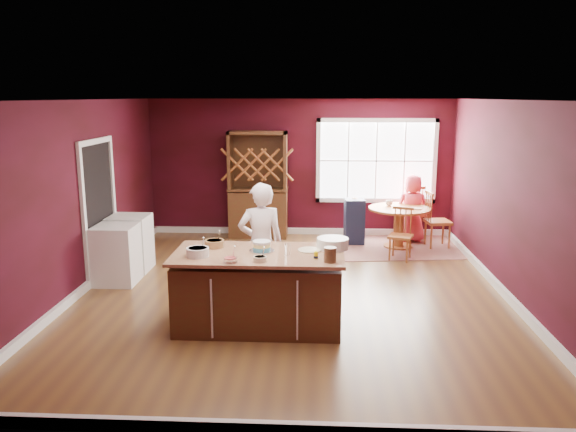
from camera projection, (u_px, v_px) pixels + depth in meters
The scene contains 28 objects.
room_shell at pixel (292, 199), 7.75m from camera, with size 7.00×7.00×7.00m.
window at pixel (376, 161), 11.03m from camera, with size 2.36×0.10×1.66m, color white, non-canonical shape.
doorway at pixel (100, 211), 8.56m from camera, with size 0.08×1.26×2.13m, color white, non-canonical shape.
kitchen_island at pixel (259, 291), 6.79m from camera, with size 2.03×1.07×0.92m.
dining_table at pixel (399, 219), 10.30m from camera, with size 1.13×1.13×0.75m.
baker at pixel (261, 244), 7.42m from camera, with size 0.61×0.40×1.66m, color silver.
layer_cake at pixel (262, 246), 6.74m from camera, with size 0.30×0.30×0.12m, color silver, non-canonical shape.
bowl_blue at pixel (198, 252), 6.53m from camera, with size 0.27×0.27×0.10m, color white.
bowl_yellow at pixel (214, 244), 6.93m from camera, with size 0.24×0.24×0.09m, color #A4794B.
bowl_pink at pixel (230, 260), 6.28m from camera, with size 0.16×0.16×0.06m, color silver.
bowl_olive at pixel (260, 259), 6.33m from camera, with size 0.15×0.15×0.06m, color white.
drinking_glass at pixel (288, 249), 6.57m from camera, with size 0.07×0.07×0.14m, color silver.
dinner_plate at pixel (309, 250), 6.76m from camera, with size 0.28×0.28×0.02m, color beige.
white_tub at pixel (333, 243), 6.86m from camera, with size 0.39×0.39×0.13m, color silver.
stoneware_crock at pixel (330, 255), 6.30m from camera, with size 0.14×0.14×0.17m, color brown.
toy_figurine at pixel (316, 255), 6.44m from camera, with size 0.05×0.05×0.09m, color #F7E304, non-canonical shape.
rug at pixel (398, 247), 10.41m from camera, with size 2.29×1.77×0.01m, color brown.
chair_east at pixel (438, 219), 10.33m from camera, with size 0.44×0.42×1.06m, color #9C6C3E, non-canonical shape.
chair_south at pixel (401, 234), 9.54m from camera, with size 0.38×0.36×0.91m, color brown, non-canonical shape.
chair_north at pixel (409, 211), 11.00m from camera, with size 0.45×0.43×1.07m, color brown, non-canonical shape.
seated_woman at pixel (412, 208), 10.69m from camera, with size 0.64×0.41×1.30m, color #D23749.
high_chair at pixel (354, 220), 10.59m from camera, with size 0.36×0.36×0.90m, color black, non-canonical shape.
toddler at pixel (357, 201), 10.62m from camera, with size 0.18×0.14×0.26m, color #8CA5BF, non-canonical shape.
table_plate at pixel (416, 208), 10.15m from camera, with size 0.22×0.22×0.02m, color beige.
table_cup at pixel (389, 203), 10.43m from camera, with size 0.13×0.13×0.10m, color white.
hutch at pixel (258, 185), 11.00m from camera, with size 1.14×0.47×2.09m, color #341A0E.
washer at pixel (116, 255), 8.35m from camera, with size 0.60×0.58×0.88m, color white.
dryer at pixel (130, 243), 8.97m from camera, with size 0.61×0.59×0.89m, color white.
Camera 1 is at (0.33, -7.62, 2.75)m, focal length 35.00 mm.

